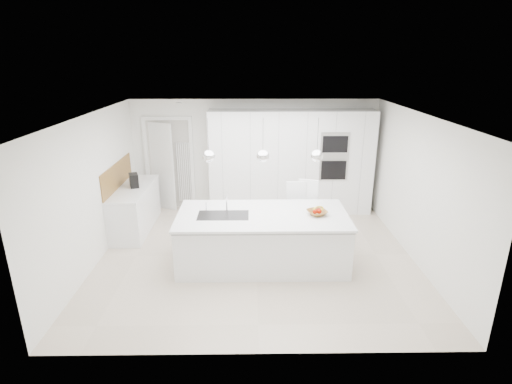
{
  "coord_description": "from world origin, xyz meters",
  "views": [
    {
      "loc": [
        -0.09,
        -6.4,
        3.39
      ],
      "look_at": [
        0.0,
        0.3,
        1.1
      ],
      "focal_mm": 28.0,
      "sensor_mm": 36.0,
      "label": 1
    }
  ],
  "objects_px": {
    "bar_stool_right": "(309,214)",
    "bar_stool_left": "(296,215)",
    "fruit_bowl": "(317,213)",
    "island_base": "(262,241)",
    "espresso_machine": "(134,180)"
  },
  "relations": [
    {
      "from": "espresso_machine",
      "to": "island_base",
      "type": "bearing_deg",
      "value": -52.48
    },
    {
      "from": "fruit_bowl",
      "to": "bar_stool_left",
      "type": "distance_m",
      "value": 0.9
    },
    {
      "from": "island_base",
      "to": "bar_stool_left",
      "type": "height_order",
      "value": "bar_stool_left"
    },
    {
      "from": "island_base",
      "to": "bar_stool_left",
      "type": "bearing_deg",
      "value": 50.57
    },
    {
      "from": "island_base",
      "to": "espresso_machine",
      "type": "bearing_deg",
      "value": 148.74
    },
    {
      "from": "espresso_machine",
      "to": "bar_stool_right",
      "type": "xyz_separation_m",
      "value": [
        3.41,
        -0.74,
        -0.43
      ]
    },
    {
      "from": "bar_stool_left",
      "to": "bar_stool_right",
      "type": "height_order",
      "value": "bar_stool_right"
    },
    {
      "from": "fruit_bowl",
      "to": "bar_stool_left",
      "type": "height_order",
      "value": "bar_stool_left"
    },
    {
      "from": "island_base",
      "to": "fruit_bowl",
      "type": "bearing_deg",
      "value": 0.21
    },
    {
      "from": "island_base",
      "to": "espresso_machine",
      "type": "relative_size",
      "value": 10.31
    },
    {
      "from": "fruit_bowl",
      "to": "bar_stool_left",
      "type": "relative_size",
      "value": 0.27
    },
    {
      "from": "bar_stool_left",
      "to": "bar_stool_right",
      "type": "distance_m",
      "value": 0.23
    },
    {
      "from": "island_base",
      "to": "fruit_bowl",
      "type": "height_order",
      "value": "fruit_bowl"
    },
    {
      "from": "bar_stool_right",
      "to": "bar_stool_left",
      "type": "bearing_deg",
      "value": -163.77
    },
    {
      "from": "island_base",
      "to": "bar_stool_right",
      "type": "xyz_separation_m",
      "value": [
        0.88,
        0.79,
        0.17
      ]
    }
  ]
}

